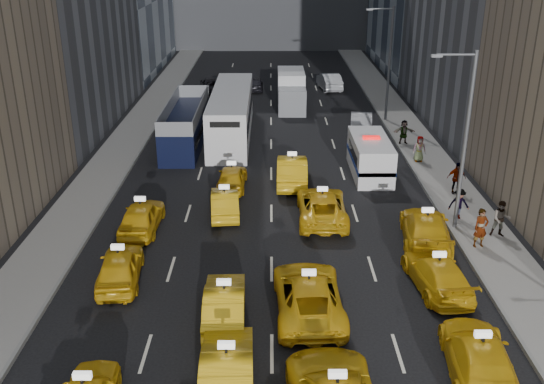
{
  "coord_description": "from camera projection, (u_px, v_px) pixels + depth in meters",
  "views": [
    {
      "loc": [
        -0.04,
        -15.69,
        13.57
      ],
      "look_at": [
        0.03,
        12.15,
        2.0
      ],
      "focal_mm": 40.0,
      "sensor_mm": 36.0,
      "label": 1
    }
  ],
  "objects": [
    {
      "name": "taxi_16",
      "position": [
        232.0,
        177.0,
        35.63
      ],
      "size": [
        1.76,
        4.09,
        1.37
      ],
      "primitive_type": "imported",
      "rotation": [
        0.0,
        0.0,
        3.11
      ],
      "color": "gold",
      "rests_on": "ground"
    },
    {
      "name": "misc_car_2",
      "position": [
        293.0,
        78.0,
        60.94
      ],
      "size": [
        2.66,
        5.46,
        1.53
      ],
      "primitive_type": "imported",
      "rotation": [
        0.0,
        0.0,
        3.24
      ],
      "color": "slate",
      "rests_on": "ground"
    },
    {
      "name": "pedestrian_3",
      "position": [
        456.0,
        178.0,
        34.48
      ],
      "size": [
        1.09,
        0.52,
        1.85
      ],
      "primitive_type": "imported",
      "rotation": [
        0.0,
        0.0,
        -0.02
      ],
      "color": "gray",
      "rests_on": "sidewalk_east"
    },
    {
      "name": "sidewalk_west",
      "position": [
        123.0,
        148.0,
        42.73
      ],
      "size": [
        3.0,
        90.0,
        0.15
      ],
      "primitive_type": "cube",
      "color": "gray",
      "rests_on": "ground"
    },
    {
      "name": "taxi_13",
      "position": [
        225.0,
        202.0,
        32.26
      ],
      "size": [
        1.8,
        4.22,
        1.35
      ],
      "primitive_type": "imported",
      "rotation": [
        0.0,
        0.0,
        3.23
      ],
      "color": "gold",
      "rests_on": "ground"
    },
    {
      "name": "curb_west",
      "position": [
        143.0,
        147.0,
        42.72
      ],
      "size": [
        0.15,
        90.0,
        0.18
      ],
      "primitive_type": "cube",
      "color": "slate",
      "rests_on": "ground"
    },
    {
      "name": "taxi_8",
      "position": [
        120.0,
        267.0,
        25.77
      ],
      "size": [
        2.14,
        4.44,
        1.46
      ],
      "primitive_type": "imported",
      "rotation": [
        0.0,
        0.0,
        3.24
      ],
      "color": "gold",
      "rests_on": "ground"
    },
    {
      "name": "taxi_5",
      "position": [
        227.0,
        371.0,
        19.45
      ],
      "size": [
        1.85,
        4.86,
        1.58
      ],
      "primitive_type": "imported",
      "rotation": [
        0.0,
        0.0,
        3.18
      ],
      "color": "gold",
      "rests_on": "ground"
    },
    {
      "name": "taxi_10",
      "position": [
        308.0,
        295.0,
        23.67
      ],
      "size": [
        2.75,
        5.65,
        1.55
      ],
      "primitive_type": "imported",
      "rotation": [
        0.0,
        0.0,
        3.17
      ],
      "color": "gold",
      "rests_on": "ground"
    },
    {
      "name": "pedestrian_4",
      "position": [
        419.0,
        149.0,
        39.56
      ],
      "size": [
        0.85,
        0.49,
        1.71
      ],
      "primitive_type": "imported",
      "rotation": [
        0.0,
        0.0,
        -0.05
      ],
      "color": "gray",
      "rests_on": "sidewalk_east"
    },
    {
      "name": "double_decker",
      "position": [
        186.0,
        123.0,
        43.21
      ],
      "size": [
        3.4,
        10.69,
        3.06
      ],
      "rotation": [
        0.0,
        0.0,
        0.1
      ],
      "color": "black",
      "rests_on": "ground"
    },
    {
      "name": "taxi_7",
      "position": [
        479.0,
        358.0,
        20.11
      ],
      "size": [
        2.61,
        5.31,
        1.48
      ],
      "primitive_type": "imported",
      "rotation": [
        0.0,
        0.0,
        3.03
      ],
      "color": "gold",
      "rests_on": "ground"
    },
    {
      "name": "curb_east",
      "position": [
        399.0,
        147.0,
        42.77
      ],
      "size": [
        0.15,
        90.0,
        0.18
      ],
      "primitive_type": "cube",
      "color": "slate",
      "rests_on": "ground"
    },
    {
      "name": "taxi_17",
      "position": [
        292.0,
        170.0,
        36.3
      ],
      "size": [
        1.88,
        5.12,
        1.67
      ],
      "primitive_type": "imported",
      "rotation": [
        0.0,
        0.0,
        3.12
      ],
      "color": "gold",
      "rests_on": "ground"
    },
    {
      "name": "pedestrian_0",
      "position": [
        481.0,
        228.0,
        28.39
      ],
      "size": [
        0.78,
        0.59,
        1.92
      ],
      "primitive_type": "imported",
      "rotation": [
        0.0,
        0.0,
        0.2
      ],
      "color": "gray",
      "rests_on": "sidewalk_east"
    },
    {
      "name": "taxi_9",
      "position": [
        225.0,
        303.0,
        23.19
      ],
      "size": [
        1.69,
        4.45,
        1.45
      ],
      "primitive_type": "imported",
      "rotation": [
        0.0,
        0.0,
        3.18
      ],
      "color": "gold",
      "rests_on": "ground"
    },
    {
      "name": "pedestrian_2",
      "position": [
        459.0,
        204.0,
        31.32
      ],
      "size": [
        1.08,
        0.45,
        1.66
      ],
      "primitive_type": "imported",
      "rotation": [
        0.0,
        0.0,
        -0.01
      ],
      "color": "gray",
      "rests_on": "sidewalk_east"
    },
    {
      "name": "sidewalk_east",
      "position": [
        419.0,
        147.0,
        42.78
      ],
      "size": [
        3.0,
        90.0,
        0.15
      ],
      "primitive_type": "cube",
      "color": "gray",
      "rests_on": "ground"
    },
    {
      "name": "taxi_14",
      "position": [
        322.0,
        206.0,
        31.65
      ],
      "size": [
        2.54,
        5.4,
        1.49
      ],
      "primitive_type": "imported",
      "rotation": [
        0.0,
        0.0,
        3.13
      ],
      "color": "gold",
      "rests_on": "ground"
    },
    {
      "name": "misc_car_1",
      "position": [
        213.0,
        85.0,
        58.14
      ],
      "size": [
        2.86,
        5.44,
        1.46
      ],
      "primitive_type": "imported",
      "rotation": [
        0.0,
        0.0,
        3.23
      ],
      "color": "black",
      "rests_on": "ground"
    },
    {
      "name": "misc_car_3",
      "position": [
        255.0,
        84.0,
        59.11
      ],
      "size": [
        1.63,
        3.91,
        1.32
      ],
      "primitive_type": "imported",
      "rotation": [
        0.0,
        0.0,
        3.16
      ],
      "color": "black",
      "rests_on": "ground"
    },
    {
      "name": "box_truck",
      "position": [
        291.0,
        91.0,
        52.75
      ],
      "size": [
        2.89,
        6.89,
        3.07
      ],
      "rotation": [
        0.0,
        0.0,
        0.09
      ],
      "color": "silver",
      "rests_on": "ground"
    },
    {
      "name": "nypd_van",
      "position": [
        370.0,
        157.0,
        37.72
      ],
      "size": [
        2.78,
        5.92,
        2.46
      ],
      "rotation": [
        0.0,
        0.0,
        -0.1
      ],
      "color": "white",
      "rests_on": "ground"
    },
    {
      "name": "pedestrian_1",
      "position": [
        501.0,
        219.0,
        29.41
      ],
      "size": [
        0.96,
        0.63,
        1.84
      ],
      "primitive_type": "imported",
      "rotation": [
        0.0,
        0.0,
        -0.16
      ],
      "color": "gray",
      "rests_on": "sidewalk_east"
    },
    {
      "name": "taxi_15",
      "position": [
        426.0,
        229.0,
        29.0
      ],
      "size": [
        2.94,
        5.69,
        1.58
      ],
      "primitive_type": "imported",
      "rotation": [
        0.0,
        0.0,
        3.0
      ],
      "color": "gold",
      "rests_on": "ground"
    },
    {
      "name": "pedestrian_5",
      "position": [
        404.0,
        132.0,
        43.08
      ],
      "size": [
        1.6,
        0.6,
        1.69
      ],
      "primitive_type": "imported",
      "rotation": [
        0.0,
        0.0,
        0.1
      ],
      "color": "gray",
      "rests_on": "sidewalk_east"
    },
    {
      "name": "city_bus",
      "position": [
        231.0,
        114.0,
        44.84
      ],
      "size": [
        2.87,
        13.2,
        3.4
      ],
      "rotation": [
        0.0,
        0.0,
        0.01
      ],
      "color": "silver",
      "rests_on": "ground"
    },
    {
      "name": "misc_car_0",
      "position": [
        361.0,
        121.0,
        46.53
      ],
      "size": [
        2.19,
        4.71,
        1.49
      ],
      "primitive_type": "imported",
      "rotation": [
        0.0,
        0.0,
        3.0
      ],
      "color": "#94959B",
      "rests_on": "ground"
    },
    {
      "name": "taxi_12",
      "position": [
        142.0,
        217.0,
        30.42
      ],
      "size": [
        1.86,
        4.45,
        1.5
      ],
      "primitive_type": "imported",
      "rotation": [
        0.0,
        0.0,
        3.12
      ],
      "color": "gold",
      "rests_on": "ground"
    },
    {
      "name": "taxi_11",
      "position": [
        437.0,
        274.0,
        25.32
      ],
      "size": [
        2.44,
        4.97,
        1.39
      ],
      "primitive_type": "imported",
      "rotation": [
        0.0,
        0.0,
        3.25
      ],
      "color": "gold",
      "rests_on": "ground"
    },
    {
      "name": "streetlight_near",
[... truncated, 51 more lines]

